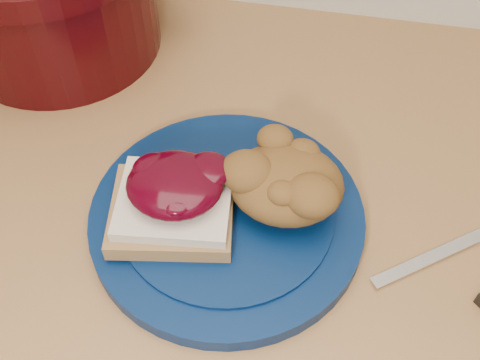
# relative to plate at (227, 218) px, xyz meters

# --- Properties ---
(base_cabinet) EXTENTS (4.00, 0.60, 0.86)m
(base_cabinet) POSITION_rel_plate_xyz_m (0.06, 0.09, -0.48)
(base_cabinet) COLOR beige
(base_cabinet) RESTS_ON floor
(plate) EXTENTS (0.30, 0.30, 0.02)m
(plate) POSITION_rel_plate_xyz_m (0.00, 0.00, 0.00)
(plate) COLOR #04193F
(plate) RESTS_ON wood_countertop
(sandwich) EXTENTS (0.14, 0.12, 0.06)m
(sandwich) POSITION_rel_plate_xyz_m (-0.05, -0.02, 0.04)
(sandwich) COLOR olive
(sandwich) RESTS_ON plate
(stuffing_mound) EXTENTS (0.12, 0.11, 0.06)m
(stuffing_mound) POSITION_rel_plate_xyz_m (0.06, 0.02, 0.04)
(stuffing_mound) COLOR brown
(stuffing_mound) RESTS_ON plate
(butter_knife) EXTENTS (0.14, 0.11, 0.00)m
(butter_knife) POSITION_rel_plate_xyz_m (0.22, 0.01, -0.01)
(butter_knife) COLOR silver
(butter_knife) RESTS_ON wood_countertop
(pepper_grinder) EXTENTS (0.07, 0.07, 0.14)m
(pepper_grinder) POSITION_rel_plate_xyz_m (-0.22, 0.25, 0.06)
(pepper_grinder) COLOR black
(pepper_grinder) RESTS_ON wood_countertop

